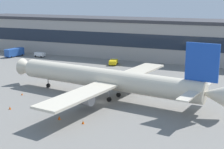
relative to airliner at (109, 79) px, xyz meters
The scene contains 10 objects.
ground_plane 5.72m from the airliner, 93.05° to the right, with size 600.00×600.00×0.00m, color slate.
terminal_building 57.70m from the airliner, 90.17° to the left, with size 177.54×19.73×15.66m.
airliner is the anchor object (origin of this frame).
follow_me_car 64.50m from the airliner, 140.49° to the left, with size 4.56×2.35×1.85m.
fuel_truck 70.82m from the airliner, 147.62° to the left, with size 3.81×8.68×3.35m.
pushback_tractor 41.53m from the airliner, 111.98° to the left, with size 3.65×5.27×1.75m.
traffic_cone_0 18.10m from the airliner, 100.20° to the right, with size 0.60×0.60×0.75m, color #F2590C.
traffic_cone_1 23.58m from the airliner, 135.23° to the right, with size 0.54×0.54×0.67m, color #F2590C.
traffic_cone_2 22.46m from the airliner, 163.25° to the right, with size 0.46×0.46×0.58m, color #F2590C.
traffic_cone_3 18.18m from the airliner, 82.00° to the right, with size 0.54×0.54×0.67m, color #F2590C.
Camera 1 is at (32.83, -68.70, 24.24)m, focal length 54.20 mm.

